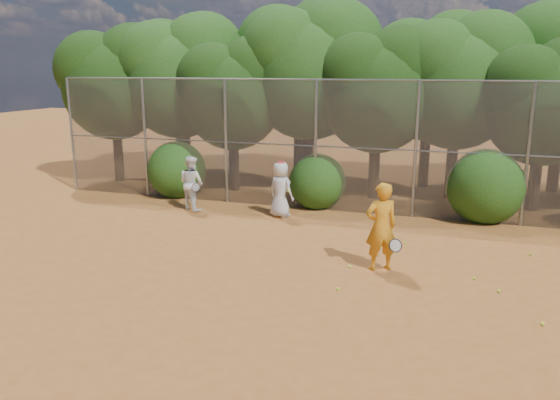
% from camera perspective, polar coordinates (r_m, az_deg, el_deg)
% --- Properties ---
extents(ground, '(80.00, 80.00, 0.00)m').
position_cam_1_polar(ground, '(11.52, 0.85, -8.51)').
color(ground, '#A15A24').
rests_on(ground, ground).
extents(fence_back, '(20.05, 0.09, 4.03)m').
position_cam_1_polar(fence_back, '(16.67, 6.69, 5.67)').
color(fence_back, gray).
rests_on(fence_back, ground).
extents(tree_0, '(4.38, 3.81, 6.00)m').
position_cam_1_polar(tree_0, '(22.17, -16.86, 12.03)').
color(tree_0, black).
rests_on(tree_0, ground).
extents(tree_1, '(4.64, 4.03, 6.35)m').
position_cam_1_polar(tree_1, '(21.28, -10.43, 12.96)').
color(tree_1, black).
rests_on(tree_1, ground).
extents(tree_2, '(3.99, 3.47, 5.47)m').
position_cam_1_polar(tree_2, '(19.58, -4.81, 11.39)').
color(tree_2, black).
rests_on(tree_2, ground).
extents(tree_3, '(4.89, 4.26, 6.70)m').
position_cam_1_polar(tree_3, '(19.70, 3.28, 13.79)').
color(tree_3, black).
rests_on(tree_3, ground).
extents(tree_4, '(4.19, 3.64, 5.73)m').
position_cam_1_polar(tree_4, '(18.61, 10.33, 11.64)').
color(tree_4, black).
rests_on(tree_4, ground).
extents(tree_5, '(4.51, 3.92, 6.17)m').
position_cam_1_polar(tree_5, '(19.22, 18.29, 12.11)').
color(tree_5, black).
rests_on(tree_5, ground).
extents(tree_6, '(3.86, 3.36, 5.29)m').
position_cam_1_polar(tree_6, '(18.39, 26.01, 9.58)').
color(tree_6, black).
rests_on(tree_6, ground).
extents(tree_9, '(4.83, 4.20, 6.62)m').
position_cam_1_polar(tree_9, '(23.78, -9.91, 13.45)').
color(tree_9, black).
rests_on(tree_9, ground).
extents(tree_10, '(5.15, 4.48, 7.06)m').
position_cam_1_polar(tree_10, '(22.09, 2.24, 14.39)').
color(tree_10, black).
rests_on(tree_10, ground).
extents(tree_11, '(4.64, 4.03, 6.35)m').
position_cam_1_polar(tree_11, '(20.85, 15.54, 12.69)').
color(tree_11, black).
rests_on(tree_11, ground).
extents(bush_0, '(2.00, 2.00, 2.00)m').
position_cam_1_polar(bush_0, '(19.16, -10.73, 3.37)').
color(bush_0, '#1C4411').
rests_on(bush_0, ground).
extents(bush_1, '(1.80, 1.80, 1.80)m').
position_cam_1_polar(bush_1, '(17.35, 3.93, 2.18)').
color(bush_1, '#1C4411').
rests_on(bush_1, ground).
extents(bush_2, '(2.20, 2.20, 2.20)m').
position_cam_1_polar(bush_2, '(16.82, 20.68, 1.65)').
color(bush_2, '#1C4411').
rests_on(bush_2, ground).
extents(player_yellow, '(0.95, 0.77, 1.97)m').
position_cam_1_polar(player_yellow, '(12.07, 10.52, -2.75)').
color(player_yellow, orange).
rests_on(player_yellow, ground).
extents(player_teen, '(0.95, 0.78, 1.69)m').
position_cam_1_polar(player_teen, '(16.16, 0.08, 1.13)').
color(player_teen, silver).
rests_on(player_teen, ground).
extents(player_white, '(1.01, 0.91, 1.71)m').
position_cam_1_polar(player_white, '(17.18, -9.23, 1.76)').
color(player_white, white).
rests_on(player_white, ground).
extents(ball_0, '(0.07, 0.07, 0.07)m').
position_cam_1_polar(ball_0, '(12.29, 19.65, -7.72)').
color(ball_0, '#C9EE2B').
rests_on(ball_0, ground).
extents(ball_1, '(0.07, 0.07, 0.07)m').
position_cam_1_polar(ball_1, '(14.20, 12.96, -4.38)').
color(ball_1, '#C9EE2B').
rests_on(ball_1, ground).
extents(ball_2, '(0.07, 0.07, 0.07)m').
position_cam_1_polar(ball_2, '(11.12, 6.02, -9.23)').
color(ball_2, '#C9EE2B').
rests_on(ball_2, ground).
extents(ball_3, '(0.07, 0.07, 0.07)m').
position_cam_1_polar(ball_3, '(11.80, 21.88, -8.82)').
color(ball_3, '#C9EE2B').
rests_on(ball_3, ground).
extents(ball_4, '(0.07, 0.07, 0.07)m').
position_cam_1_polar(ball_4, '(12.33, 7.28, -6.93)').
color(ball_4, '#C9EE2B').
rests_on(ball_4, ground).
extents(ball_5, '(0.07, 0.07, 0.07)m').
position_cam_1_polar(ball_5, '(14.32, 24.66, -5.16)').
color(ball_5, '#C9EE2B').
rests_on(ball_5, ground).
extents(ball_6, '(0.07, 0.07, 0.07)m').
position_cam_1_polar(ball_6, '(10.69, 25.74, -11.57)').
color(ball_6, '#C9EE2B').
rests_on(ball_6, ground).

